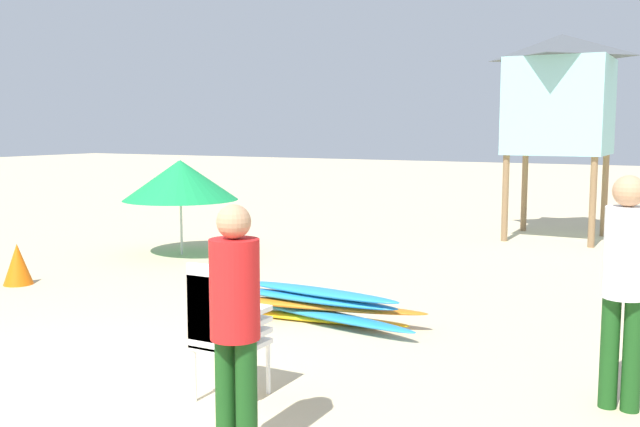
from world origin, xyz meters
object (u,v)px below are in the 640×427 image
traffic_cone_near (18,264)px  beach_umbrella_left (180,180)px  surfboard_pile (317,306)px  lifeguard_tower (560,94)px  lifeguard_near_left (235,316)px  stacked_plastic_chairs (224,321)px  lifeguard_near_center (625,276)px

traffic_cone_near → beach_umbrella_left: bearing=80.9°
surfboard_pile → lifeguard_tower: 8.07m
beach_umbrella_left → surfboard_pile: bearing=-33.6°
traffic_cone_near → lifeguard_near_left: bearing=-27.3°
stacked_plastic_chairs → lifeguard_tower: size_ratio=0.29×
stacked_plastic_chairs → lifeguard_tower: bearing=86.3°
lifeguard_near_center → lifeguard_tower: bearing=103.7°
stacked_plastic_chairs → lifeguard_near_center: bearing=25.5°
lifeguard_tower → surfboard_pile: bearing=-98.3°
lifeguard_tower → beach_umbrella_left: lifeguard_tower is taller
stacked_plastic_chairs → traffic_cone_near: 5.48m
lifeguard_tower → traffic_cone_near: (-5.66, -7.78, -2.48)m
lifeguard_near_center → lifeguard_near_left: bearing=-134.7°
surfboard_pile → traffic_cone_near: size_ratio=4.56×
lifeguard_near_left → lifeguard_near_center: lifeguard_near_center is taller
traffic_cone_near → surfboard_pile: bearing=2.6°
lifeguard_near_left → traffic_cone_near: bearing=152.7°
beach_umbrella_left → traffic_cone_near: size_ratio=3.39×
lifeguard_near_left → lifeguard_tower: size_ratio=0.43×
traffic_cone_near → stacked_plastic_chairs: bearing=-23.2°
lifeguard_near_center → traffic_cone_near: (-7.77, 0.84, -0.76)m
stacked_plastic_chairs → lifeguard_near_center: size_ratio=0.62×
lifeguard_tower → traffic_cone_near: 9.94m
lifeguard_tower → beach_umbrella_left: (-5.19, -4.86, -1.50)m
lifeguard_tower → lifeguard_near_left: bearing=-89.9°
stacked_plastic_chairs → lifeguard_near_left: (0.67, -0.79, 0.31)m
lifeguard_near_left → surfboard_pile: bearing=109.8°
stacked_plastic_chairs → surfboard_pile: bearing=101.2°
lifeguard_near_left → lifeguard_near_center: size_ratio=0.93×
lifeguard_near_center → stacked_plastic_chairs: bearing=-154.5°
stacked_plastic_chairs → lifeguard_tower: (0.64, 9.94, 2.11)m
lifeguard_near_center → lifeguard_tower: lifeguard_tower is taller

